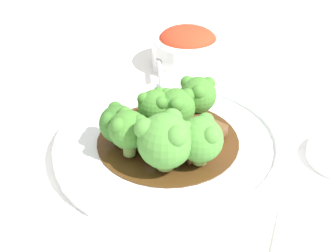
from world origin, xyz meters
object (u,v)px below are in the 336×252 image
beef_strip_1 (164,111)px  broccoli_floret_0 (155,106)px  broccoli_floret_1 (118,123)px  beef_strip_0 (152,139)px  beef_strip_3 (187,141)px  broccoli_floret_4 (128,129)px  broccoli_floret_6 (200,138)px  main_plate (168,144)px  serving_spoon (163,95)px  broccoli_floret_3 (165,140)px  broccoli_floret_5 (177,107)px  beef_strip_2 (201,129)px  broccoli_floret_2 (198,94)px  side_bowl_kimchi (187,48)px

beef_strip_1 → broccoli_floret_0: broccoli_floret_0 is taller
broccoli_floret_1 → beef_strip_1: bearing=-17.8°
beef_strip_0 → broccoli_floret_1: (-0.01, 0.03, 0.02)m
beef_strip_3 → broccoli_floret_1: bearing=106.5°
beef_strip_1 → beef_strip_0: bearing=-169.2°
beef_strip_1 → broccoli_floret_4: size_ratio=1.26×
beef_strip_3 → broccoli_floret_6: size_ratio=1.19×
main_plate → broccoli_floret_4: broccoli_floret_4 is taller
broccoli_floret_0 → serving_spoon: 0.07m
beef_strip_1 → broccoli_floret_4: 0.09m
beef_strip_0 → serving_spoon: size_ratio=0.34×
main_plate → broccoli_floret_3: broccoli_floret_3 is taller
broccoli_floret_5 → broccoli_floret_0: bearing=117.4°
beef_strip_2 → broccoli_floret_3: size_ratio=0.95×
beef_strip_2 → beef_strip_0: bearing=132.6°
beef_strip_0 → broccoli_floret_6: 0.06m
broccoli_floret_5 → broccoli_floret_1: bearing=137.6°
beef_strip_2 → serving_spoon: bearing=53.0°
beef_strip_1 → broccoli_floret_0: size_ratio=1.35×
beef_strip_2 → broccoli_floret_5: size_ratio=1.19×
beef_strip_2 → beef_strip_3: bearing=169.4°
beef_strip_0 → broccoli_floret_6: bearing=-98.8°
beef_strip_1 → serving_spoon: 0.03m
broccoli_floret_0 → broccoli_floret_3: size_ratio=0.80×
beef_strip_3 → broccoli_floret_0: size_ratio=1.29×
broccoli_floret_2 → beef_strip_0: bearing=159.7°
beef_strip_0 → broccoli_floret_2: (0.07, -0.03, 0.02)m
side_bowl_kimchi → broccoli_floret_0: bearing=-168.9°
broccoli_floret_1 → broccoli_floret_4: 0.03m
broccoli_floret_6 → beef_strip_3: bearing=48.9°
beef_strip_0 → beef_strip_2: (0.04, -0.04, 0.00)m
broccoli_floret_4 → broccoli_floret_0: bearing=-4.7°
beef_strip_2 → broccoli_floret_5: bearing=87.9°
broccoli_floret_1 → beef_strip_0: bearing=-71.9°
serving_spoon → broccoli_floret_3: bearing=-155.0°
beef_strip_3 → beef_strip_2: bearing=-10.6°
side_bowl_kimchi → broccoli_floret_6: bearing=-155.6°
beef_strip_0 → broccoli_floret_4: 0.04m
beef_strip_2 → broccoli_floret_2: bearing=26.5°
broccoli_floret_4 → side_bowl_kimchi: 0.25m
beef_strip_2 → broccoli_floret_0: (-0.01, 0.05, 0.02)m
broccoli_floret_0 → serving_spoon: broccoli_floret_0 is taller
broccoli_floret_0 → broccoli_floret_2: (0.04, -0.03, 0.00)m
beef_strip_2 → broccoli_floret_3: bearing=169.5°
broccoli_floret_5 → broccoli_floret_6: (-0.05, -0.05, 0.00)m
broccoli_floret_4 → beef_strip_1: bearing=-1.5°
broccoli_floret_5 → broccoli_floret_6: size_ratio=0.93×
side_bowl_kimchi → main_plate: bearing=-164.1°
broccoli_floret_6 → serving_spoon: (0.10, 0.08, -0.02)m
broccoli_floret_0 → broccoli_floret_1: broccoli_floret_0 is taller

